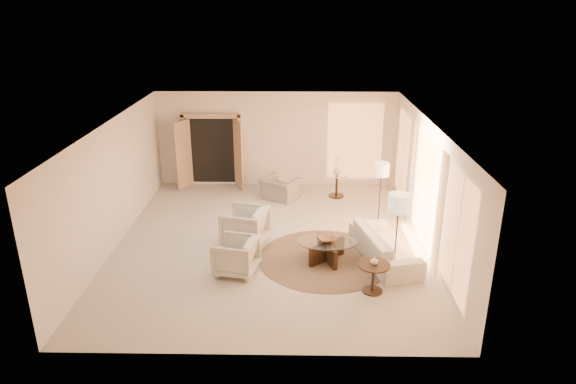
{
  "coord_description": "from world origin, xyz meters",
  "views": [
    {
      "loc": [
        0.6,
        -10.68,
        5.29
      ],
      "look_at": [
        0.4,
        0.4,
        1.1
      ],
      "focal_mm": 32.0,
      "sensor_mm": 36.0,
      "label": 1
    }
  ],
  "objects_px": {
    "end_table": "(373,273)",
    "coffee_table": "(327,248)",
    "bowl": "(327,239)",
    "sofa": "(385,246)",
    "armchair_right": "(236,254)",
    "side_table": "(337,183)",
    "side_vase": "(337,171)",
    "armchair_left": "(245,225)",
    "floor_lamp_far": "(399,207)",
    "accent_chair": "(280,185)",
    "end_vase": "(374,261)",
    "floor_lamp_near": "(381,172)"
  },
  "relations": [
    {
      "from": "coffee_table",
      "to": "end_table",
      "type": "height_order",
      "value": "end_table"
    },
    {
      "from": "armchair_right",
      "to": "side_table",
      "type": "height_order",
      "value": "armchair_right"
    },
    {
      "from": "armchair_right",
      "to": "end_table",
      "type": "height_order",
      "value": "armchair_right"
    },
    {
      "from": "floor_lamp_near",
      "to": "bowl",
      "type": "bearing_deg",
      "value": -124.07
    },
    {
      "from": "sofa",
      "to": "floor_lamp_far",
      "type": "distance_m",
      "value": 1.3
    },
    {
      "from": "floor_lamp_far",
      "to": "bowl",
      "type": "relative_size",
      "value": 4.72
    },
    {
      "from": "coffee_table",
      "to": "side_vase",
      "type": "xyz_separation_m",
      "value": [
        0.48,
        3.85,
        0.48
      ]
    },
    {
      "from": "end_vase",
      "to": "floor_lamp_far",
      "type": "bearing_deg",
      "value": 53.69
    },
    {
      "from": "end_table",
      "to": "end_vase",
      "type": "height_order",
      "value": "end_vase"
    },
    {
      "from": "side_table",
      "to": "armchair_right",
      "type": "bearing_deg",
      "value": -118.39
    },
    {
      "from": "end_vase",
      "to": "bowl",
      "type": "bearing_deg",
      "value": 123.68
    },
    {
      "from": "end_vase",
      "to": "accent_chair",
      "type": "bearing_deg",
      "value": 111.8
    },
    {
      "from": "floor_lamp_near",
      "to": "armchair_right",
      "type": "bearing_deg",
      "value": -141.6
    },
    {
      "from": "sofa",
      "to": "accent_chair",
      "type": "bearing_deg",
      "value": 20.55
    },
    {
      "from": "armchair_left",
      "to": "floor_lamp_far",
      "type": "bearing_deg",
      "value": 82.59
    },
    {
      "from": "accent_chair",
      "to": "coffee_table",
      "type": "xyz_separation_m",
      "value": [
        1.12,
        -3.62,
        -0.12
      ]
    },
    {
      "from": "bowl",
      "to": "end_table",
      "type": "bearing_deg",
      "value": -56.32
    },
    {
      "from": "bowl",
      "to": "end_vase",
      "type": "distance_m",
      "value": 1.48
    },
    {
      "from": "bowl",
      "to": "floor_lamp_far",
      "type": "bearing_deg",
      "value": -20.43
    },
    {
      "from": "coffee_table",
      "to": "bowl",
      "type": "bearing_deg",
      "value": 0.0
    },
    {
      "from": "floor_lamp_near",
      "to": "side_vase",
      "type": "bearing_deg",
      "value": 118.06
    },
    {
      "from": "armchair_left",
      "to": "floor_lamp_near",
      "type": "height_order",
      "value": "floor_lamp_near"
    },
    {
      "from": "end_table",
      "to": "end_vase",
      "type": "relative_size",
      "value": 3.97
    },
    {
      "from": "end_table",
      "to": "accent_chair",
      "type": "bearing_deg",
      "value": 111.8
    },
    {
      "from": "sofa",
      "to": "end_vase",
      "type": "bearing_deg",
      "value": 148.83
    },
    {
      "from": "coffee_table",
      "to": "end_table",
      "type": "distance_m",
      "value": 1.47
    },
    {
      "from": "end_table",
      "to": "floor_lamp_near",
      "type": "xyz_separation_m",
      "value": [
        0.6,
        3.32,
        0.92
      ]
    },
    {
      "from": "coffee_table",
      "to": "floor_lamp_far",
      "type": "distance_m",
      "value": 1.86
    },
    {
      "from": "armchair_right",
      "to": "accent_chair",
      "type": "relative_size",
      "value": 0.87
    },
    {
      "from": "armchair_right",
      "to": "side_vase",
      "type": "relative_size",
      "value": 3.63
    },
    {
      "from": "bowl",
      "to": "side_vase",
      "type": "bearing_deg",
      "value": 82.93
    },
    {
      "from": "sofa",
      "to": "armchair_right",
      "type": "bearing_deg",
      "value": 87.92
    },
    {
      "from": "side_vase",
      "to": "floor_lamp_near",
      "type": "bearing_deg",
      "value": -61.94
    },
    {
      "from": "accent_chair",
      "to": "armchair_left",
      "type": "bearing_deg",
      "value": 105.79
    },
    {
      "from": "armchair_left",
      "to": "floor_lamp_far",
      "type": "xyz_separation_m",
      "value": [
        3.18,
        -1.3,
        1.0
      ]
    },
    {
      "from": "end_table",
      "to": "end_vase",
      "type": "distance_m",
      "value": 0.26
    },
    {
      "from": "armchair_right",
      "to": "floor_lamp_far",
      "type": "distance_m",
      "value": 3.4
    },
    {
      "from": "coffee_table",
      "to": "end_table",
      "type": "bearing_deg",
      "value": -56.32
    },
    {
      "from": "armchair_left",
      "to": "end_table",
      "type": "height_order",
      "value": "armchair_left"
    },
    {
      "from": "side_table",
      "to": "bowl",
      "type": "relative_size",
      "value": 1.81
    },
    {
      "from": "coffee_table",
      "to": "bowl",
      "type": "height_order",
      "value": "bowl"
    },
    {
      "from": "end_table",
      "to": "coffee_table",
      "type": "bearing_deg",
      "value": 123.68
    },
    {
      "from": "armchair_left",
      "to": "floor_lamp_near",
      "type": "relative_size",
      "value": 0.61
    },
    {
      "from": "armchair_right",
      "to": "end_vase",
      "type": "distance_m",
      "value": 2.8
    },
    {
      "from": "floor_lamp_near",
      "to": "bowl",
      "type": "height_order",
      "value": "floor_lamp_near"
    },
    {
      "from": "sofa",
      "to": "armchair_right",
      "type": "xyz_separation_m",
      "value": [
        -3.13,
        -0.62,
        0.09
      ]
    },
    {
      "from": "coffee_table",
      "to": "floor_lamp_far",
      "type": "bearing_deg",
      "value": -20.43
    },
    {
      "from": "end_table",
      "to": "bowl",
      "type": "bearing_deg",
      "value": 123.68
    },
    {
      "from": "end_vase",
      "to": "floor_lamp_near",
      "type": "bearing_deg",
      "value": 79.75
    },
    {
      "from": "armchair_left",
      "to": "bowl",
      "type": "relative_size",
      "value": 2.58
    }
  ]
}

